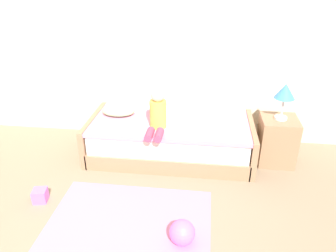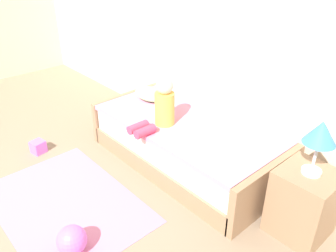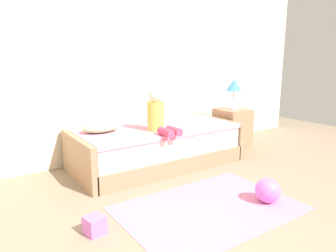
{
  "view_description": "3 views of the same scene",
  "coord_description": "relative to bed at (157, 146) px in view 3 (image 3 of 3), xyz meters",
  "views": [
    {
      "loc": [
        0.83,
        -1.66,
        2.27
      ],
      "look_at": [
        0.41,
        1.75,
        0.55
      ],
      "focal_mm": 34.31,
      "sensor_mm": 36.0,
      "label": 1
    },
    {
      "loc": [
        2.59,
        -0.21,
        2.18
      ],
      "look_at": [
        0.41,
        1.75,
        0.55
      ],
      "focal_mm": 36.43,
      "sensor_mm": 36.0,
      "label": 2
    },
    {
      "loc": [
        -1.62,
        -1.25,
        1.33
      ],
      "look_at": [
        0.41,
        1.75,
        0.55
      ],
      "focal_mm": 33.3,
      "sensor_mm": 36.0,
      "label": 3
    }
  ],
  "objects": [
    {
      "name": "wall_rear",
      "position": [
        -0.41,
        0.6,
        1.2
      ],
      "size": [
        7.2,
        0.1,
        2.9
      ],
      "primitive_type": "cube",
      "color": "beige",
      "rests_on": "ground"
    },
    {
      "name": "bed",
      "position": [
        0.0,
        0.0,
        0.0
      ],
      "size": [
        2.11,
        1.0,
        0.5
      ],
      "color": "#997556",
      "rests_on": "ground"
    },
    {
      "name": "child_figure",
      "position": [
        -0.13,
        -0.23,
        0.46
      ],
      "size": [
        0.2,
        0.51,
        0.5
      ],
      "color": "gold",
      "rests_on": "bed"
    },
    {
      "name": "toy_ball",
      "position": [
        0.28,
        -1.51,
        -0.13
      ],
      "size": [
        0.24,
        0.24,
        0.24
      ],
      "primitive_type": "sphere",
      "color": "#CC66D8",
      "rests_on": "ground"
    },
    {
      "name": "area_rug",
      "position": [
        -0.26,
        -1.3,
        -0.24
      ],
      "size": [
        1.6,
        1.1,
        0.01
      ],
      "primitive_type": "cube",
      "color": "pink",
      "rests_on": "ground"
    },
    {
      "name": "nightstand",
      "position": [
        1.35,
        0.01,
        0.05
      ],
      "size": [
        0.44,
        0.44,
        0.6
      ],
      "primitive_type": "cube",
      "color": "#997556",
      "rests_on": "ground"
    },
    {
      "name": "pillow",
      "position": [
        -0.7,
        0.1,
        0.32
      ],
      "size": [
        0.44,
        0.3,
        0.13
      ],
      "primitive_type": "ellipsoid",
      "color": "#99CC8C",
      "rests_on": "bed"
    },
    {
      "name": "table_lamp",
      "position": [
        1.35,
        0.01,
        0.69
      ],
      "size": [
        0.24,
        0.24,
        0.45
      ],
      "color": "silver",
      "rests_on": "nightstand"
    },
    {
      "name": "toy_block",
      "position": [
        -1.27,
        -1.12,
        -0.18
      ],
      "size": [
        0.17,
        0.17,
        0.14
      ],
      "primitive_type": "cube",
      "rotation": [
        0.0,
        0.0,
        0.19
      ],
      "color": "#CC66D8",
      "rests_on": "ground"
    }
  ]
}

